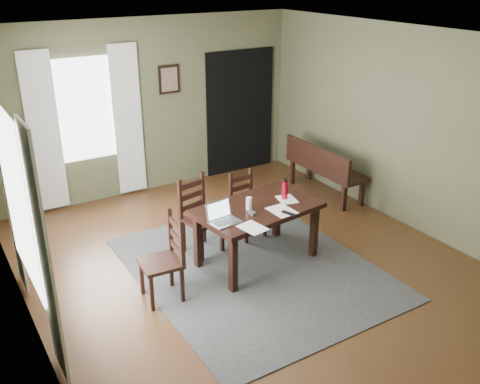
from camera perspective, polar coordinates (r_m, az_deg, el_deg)
ground at (r=6.55m, az=1.39°, el=-8.18°), size 5.00×6.00×0.01m
room_shell at (r=5.82m, az=1.56°, el=7.20°), size 5.02×6.02×2.71m
rug at (r=6.55m, az=1.39°, el=-8.10°), size 2.60×3.20×0.01m
dining_table at (r=6.39m, az=1.86°, el=-2.29°), size 1.57×1.06×0.74m
chair_end at (r=5.85m, az=-8.00°, el=-7.12°), size 0.46×0.46×0.97m
chair_back_left at (r=6.73m, az=-4.35°, el=-2.60°), size 0.52×0.52×0.98m
chair_back_right at (r=7.13m, az=0.69°, el=-1.44°), size 0.42×0.42×0.88m
bench at (r=8.45m, az=8.83°, el=2.81°), size 0.48×1.48×0.84m
laptop at (r=5.97m, az=-1.93°, el=-2.63°), size 0.36×0.30×0.23m
computer_mouse at (r=6.15m, az=1.32°, el=-2.27°), size 0.06×0.10×0.03m
tv_remote at (r=6.18m, az=5.24°, el=-2.30°), size 0.11×0.19×0.02m
drinking_glass at (r=6.24m, az=0.96°, el=-1.24°), size 0.07×0.07×0.16m
water_bottle at (r=6.54m, az=4.81°, el=0.25°), size 0.09×0.09×0.26m
paper_b at (r=6.26m, az=4.48°, el=-1.99°), size 0.26×0.34×0.00m
paper_d at (r=6.56m, az=5.02°, el=-0.78°), size 0.27×0.32×0.00m
paper_e at (r=5.85m, az=1.35°, el=-3.83°), size 0.28×0.34×0.00m
window_left at (r=5.29m, az=-22.81°, el=-0.43°), size 0.01×1.30×1.70m
window_back at (r=8.16m, az=-16.20°, el=8.42°), size 1.00×0.01×1.50m
curtain_left_near at (r=4.66m, az=-20.14°, el=-6.63°), size 0.03×0.48×2.30m
curtain_left_far at (r=6.14m, az=-23.56°, el=0.12°), size 0.03×0.48×2.30m
curtain_back_left at (r=8.06m, az=-20.17°, el=5.89°), size 0.44×0.03×2.30m
curtain_back_right at (r=8.37m, az=-11.88°, el=7.44°), size 0.44×0.03×2.30m
framed_picture at (r=8.53m, az=-7.58°, el=11.83°), size 0.34×0.03×0.44m
doorway_back at (r=9.29m, az=0.02°, el=8.52°), size 1.30×0.03×2.10m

